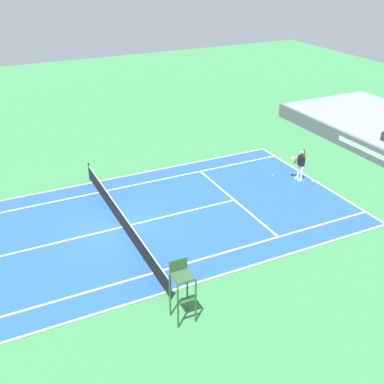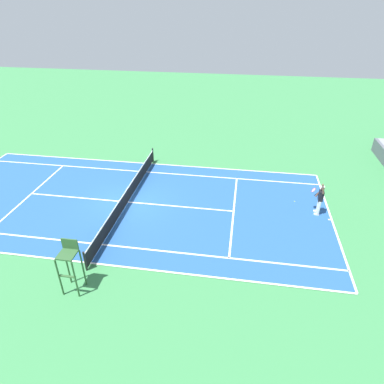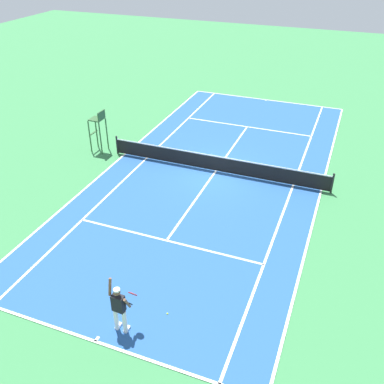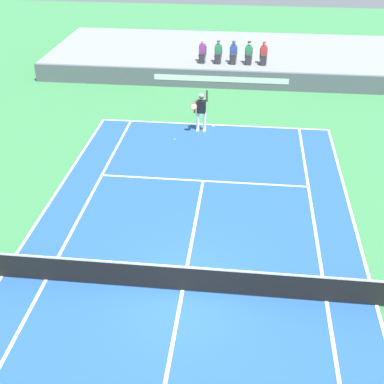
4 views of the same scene
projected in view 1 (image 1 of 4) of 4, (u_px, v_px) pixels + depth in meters
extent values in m
plane|color=#387F47|center=(122.00, 227.00, 23.14)|extent=(80.00, 80.00, 0.00)
cube|color=#235193|center=(122.00, 227.00, 23.14)|extent=(10.98, 23.78, 0.02)
cube|color=white|center=(315.00, 181.00, 27.75)|extent=(10.98, 0.10, 0.01)
cube|color=white|center=(92.00, 183.00, 27.51)|extent=(0.10, 23.78, 0.01)
cube|color=white|center=(166.00, 292.00, 18.75)|extent=(0.10, 23.78, 0.01)
cube|color=white|center=(99.00, 192.00, 26.41)|extent=(0.10, 23.78, 0.01)
cube|color=white|center=(153.00, 273.00, 19.85)|extent=(0.10, 23.78, 0.01)
cube|color=white|center=(234.00, 200.00, 25.62)|extent=(8.22, 0.10, 0.01)
cube|color=white|center=(122.00, 227.00, 23.13)|extent=(0.10, 12.80, 0.01)
cube|color=white|center=(313.00, 181.00, 27.71)|extent=(0.10, 0.20, 0.01)
cylinder|color=black|center=(89.00, 172.00, 27.64)|extent=(0.10, 0.10, 1.07)
cylinder|color=black|center=(170.00, 288.00, 18.16)|extent=(0.10, 0.10, 1.07)
cube|color=black|center=(121.00, 219.00, 22.92)|extent=(11.78, 0.02, 0.84)
cube|color=white|center=(121.00, 212.00, 22.73)|extent=(11.78, 0.03, 0.06)
cube|color=#565B66|center=(382.00, 158.00, 29.55)|extent=(21.80, 0.24, 1.04)
cube|color=silver|center=(381.00, 157.00, 29.48)|extent=(7.63, 0.01, 0.32)
cylinder|color=#4C4C51|center=(383.00, 137.00, 30.83)|extent=(0.04, 0.04, 0.38)
cube|color=#2D2D33|center=(383.00, 137.00, 30.61)|extent=(0.30, 0.14, 0.44)
cylinder|color=white|center=(301.00, 174.00, 27.57)|extent=(0.15, 0.15, 0.92)
cylinder|color=white|center=(298.00, 172.00, 27.83)|extent=(0.15, 0.15, 0.92)
cube|color=white|center=(300.00, 180.00, 27.74)|extent=(0.13, 0.29, 0.10)
cube|color=white|center=(297.00, 178.00, 28.00)|extent=(0.13, 0.29, 0.10)
cube|color=black|center=(301.00, 161.00, 27.35)|extent=(0.41, 0.26, 0.60)
sphere|color=brown|center=(302.00, 153.00, 27.14)|extent=(0.22, 0.22, 0.22)
cylinder|color=white|center=(302.00, 152.00, 27.09)|extent=(0.21, 0.21, 0.06)
cylinder|color=brown|center=(305.00, 154.00, 26.87)|extent=(0.10, 0.22, 0.61)
cylinder|color=brown|center=(297.00, 159.00, 27.52)|extent=(0.11, 0.33, 0.56)
cylinder|color=black|center=(295.00, 161.00, 27.57)|extent=(0.05, 0.19, 0.25)
torus|color=red|center=(293.00, 158.00, 27.38)|extent=(0.31, 0.21, 0.26)
cylinder|color=silver|center=(293.00, 158.00, 27.38)|extent=(0.28, 0.17, 0.22)
sphere|color=#D1E533|center=(272.00, 175.00, 28.35)|extent=(0.07, 0.07, 0.07)
cylinder|color=#2D562D|center=(196.00, 301.00, 16.89)|extent=(0.07, 0.07, 1.90)
cylinder|color=#2D562D|center=(178.00, 307.00, 16.62)|extent=(0.07, 0.07, 1.90)
cylinder|color=#2D562D|center=(187.00, 290.00, 17.45)|extent=(0.07, 0.07, 1.90)
cylinder|color=#2D562D|center=(170.00, 295.00, 17.17)|extent=(0.07, 0.07, 1.90)
cube|color=#2D562D|center=(182.00, 276.00, 16.58)|extent=(0.70, 0.70, 0.06)
cube|color=#2D562D|center=(178.00, 265.00, 16.73)|extent=(0.06, 0.70, 0.48)
cube|color=#2D562D|center=(186.00, 301.00, 16.74)|extent=(0.10, 0.70, 0.04)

